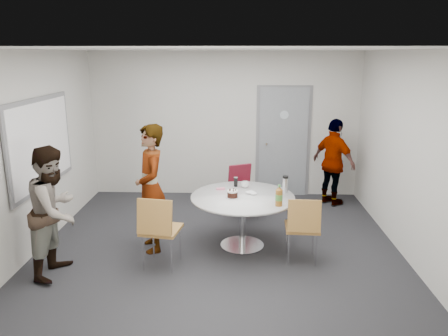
{
  "coord_description": "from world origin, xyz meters",
  "views": [
    {
      "loc": [
        0.27,
        -5.61,
        2.65
      ],
      "look_at": [
        0.06,
        0.25,
        1.1
      ],
      "focal_mm": 35.0,
      "sensor_mm": 36.0,
      "label": 1
    }
  ],
  "objects_px": {
    "whiteboard": "(41,143)",
    "person_left": "(55,211)",
    "table": "(244,203)",
    "person_right": "(334,163)",
    "person_main": "(151,188)",
    "door": "(283,142)",
    "chair_near_left": "(158,225)",
    "chair_far": "(242,186)",
    "chair_near_right": "(303,224)"
  },
  "relations": [
    {
      "from": "whiteboard",
      "to": "person_left",
      "type": "distance_m",
      "value": 1.24
    },
    {
      "from": "table",
      "to": "person_right",
      "type": "xyz_separation_m",
      "value": [
        1.6,
        1.83,
        0.14
      ]
    },
    {
      "from": "person_main",
      "to": "door",
      "type": "bearing_deg",
      "value": 121.55
    },
    {
      "from": "chair_near_left",
      "to": "person_left",
      "type": "distance_m",
      "value": 1.26
    },
    {
      "from": "person_right",
      "to": "door",
      "type": "bearing_deg",
      "value": 19.9
    },
    {
      "from": "door",
      "to": "whiteboard",
      "type": "height_order",
      "value": "door"
    },
    {
      "from": "chair_far",
      "to": "person_right",
      "type": "xyz_separation_m",
      "value": [
        1.62,
        0.64,
        0.25
      ]
    },
    {
      "from": "door",
      "to": "person_main",
      "type": "distance_m",
      "value": 3.21
    },
    {
      "from": "door",
      "to": "chair_near_right",
      "type": "bearing_deg",
      "value": -90.09
    },
    {
      "from": "chair_near_right",
      "to": "person_right",
      "type": "relative_size",
      "value": 0.58
    },
    {
      "from": "whiteboard",
      "to": "chair_near_left",
      "type": "distance_m",
      "value": 2.1
    },
    {
      "from": "chair_far",
      "to": "person_main",
      "type": "height_order",
      "value": "person_main"
    },
    {
      "from": "door",
      "to": "whiteboard",
      "type": "relative_size",
      "value": 1.12
    },
    {
      "from": "chair_far",
      "to": "door",
      "type": "bearing_deg",
      "value": -147.05
    },
    {
      "from": "chair_near_left",
      "to": "table",
      "type": "bearing_deg",
      "value": 42.86
    },
    {
      "from": "door",
      "to": "chair_near_right",
      "type": "xyz_separation_m",
      "value": [
        -0.0,
        -2.87,
        -0.48
      ]
    },
    {
      "from": "chair_near_right",
      "to": "person_right",
      "type": "height_order",
      "value": "person_right"
    },
    {
      "from": "table",
      "to": "person_main",
      "type": "distance_m",
      "value": 1.29
    },
    {
      "from": "person_main",
      "to": "person_right",
      "type": "xyz_separation_m",
      "value": [
        2.87,
        1.95,
        -0.1
      ]
    },
    {
      "from": "table",
      "to": "chair_near_left",
      "type": "height_order",
      "value": "table"
    },
    {
      "from": "chair_near_right",
      "to": "person_right",
      "type": "bearing_deg",
      "value": 72.54
    },
    {
      "from": "chair_near_left",
      "to": "person_left",
      "type": "height_order",
      "value": "person_left"
    },
    {
      "from": "chair_near_left",
      "to": "person_main",
      "type": "relative_size",
      "value": 0.55
    },
    {
      "from": "whiteboard",
      "to": "person_right",
      "type": "relative_size",
      "value": 1.22
    },
    {
      "from": "whiteboard",
      "to": "person_left",
      "type": "bearing_deg",
      "value": -61.31
    },
    {
      "from": "table",
      "to": "person_main",
      "type": "relative_size",
      "value": 0.82
    },
    {
      "from": "door",
      "to": "chair_near_right",
      "type": "relative_size",
      "value": 2.36
    },
    {
      "from": "chair_far",
      "to": "person_left",
      "type": "distance_m",
      "value": 3.06
    },
    {
      "from": "person_main",
      "to": "table",
      "type": "bearing_deg",
      "value": 75.5
    },
    {
      "from": "chair_near_left",
      "to": "person_main",
      "type": "bearing_deg",
      "value": 117.64
    },
    {
      "from": "person_right",
      "to": "person_left",
      "type": "bearing_deg",
      "value": 87.09
    },
    {
      "from": "person_main",
      "to": "chair_near_left",
      "type": "bearing_deg",
      "value": -1.29
    },
    {
      "from": "chair_far",
      "to": "person_right",
      "type": "bearing_deg",
      "value": 177.43
    },
    {
      "from": "person_left",
      "to": "whiteboard",
      "type": "bearing_deg",
      "value": 34.61
    },
    {
      "from": "table",
      "to": "person_left",
      "type": "relative_size",
      "value": 0.89
    },
    {
      "from": "door",
      "to": "chair_far",
      "type": "relative_size",
      "value": 2.44
    },
    {
      "from": "chair_near_right",
      "to": "table",
      "type": "bearing_deg",
      "value": 149.52
    },
    {
      "from": "table",
      "to": "person_right",
      "type": "height_order",
      "value": "person_right"
    },
    {
      "from": "chair_far",
      "to": "person_left",
      "type": "relative_size",
      "value": 0.54
    },
    {
      "from": "whiteboard",
      "to": "chair_near_right",
      "type": "xyz_separation_m",
      "value": [
        3.56,
        -0.59,
        -0.9
      ]
    },
    {
      "from": "chair_near_right",
      "to": "person_right",
      "type": "distance_m",
      "value": 2.48
    },
    {
      "from": "door",
      "to": "table",
      "type": "height_order",
      "value": "door"
    },
    {
      "from": "chair_near_right",
      "to": "person_left",
      "type": "xyz_separation_m",
      "value": [
        -3.05,
        -0.34,
        0.26
      ]
    },
    {
      "from": "person_main",
      "to": "chair_near_right",
      "type": "bearing_deg",
      "value": 59.88
    },
    {
      "from": "person_left",
      "to": "chair_near_left",
      "type": "bearing_deg",
      "value": -78.29
    },
    {
      "from": "chair_far",
      "to": "person_right",
      "type": "distance_m",
      "value": 1.76
    },
    {
      "from": "whiteboard",
      "to": "person_main",
      "type": "distance_m",
      "value": 1.66
    },
    {
      "from": "person_main",
      "to": "person_right",
      "type": "bearing_deg",
      "value": 104.66
    },
    {
      "from": "chair_far",
      "to": "person_left",
      "type": "bearing_deg",
      "value": 17.63
    },
    {
      "from": "door",
      "to": "chair_far",
      "type": "bearing_deg",
      "value": -123.01
    }
  ]
}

